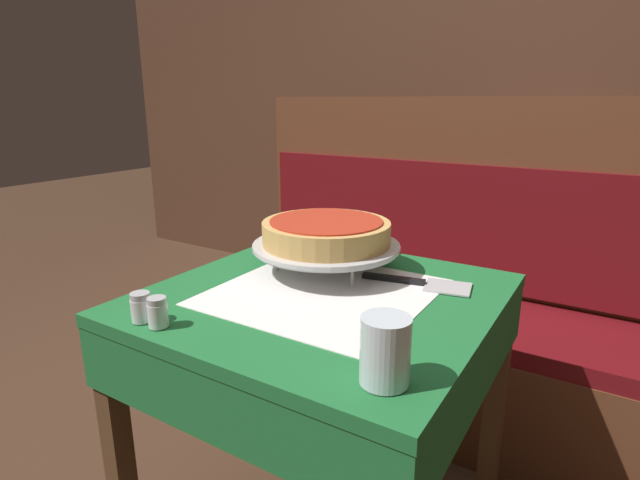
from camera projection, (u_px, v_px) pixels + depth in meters
dining_table_front at (323, 334)px, 1.19m from camera, size 0.76×0.76×0.78m
dining_table_rear at (523, 216)px, 2.37m from camera, size 0.68×0.68×0.79m
booth_bench at (423, 324)px, 1.98m from camera, size 1.63×0.50×1.22m
back_wall_panel at (518, 101)px, 2.70m from camera, size 6.00×0.04×2.40m
pizza_pan_stand at (326, 247)px, 1.28m from camera, size 0.38×0.38×0.07m
deep_dish_pizza at (326, 232)px, 1.27m from camera, size 0.33×0.33×0.06m
pizza_server at (420, 283)px, 1.21m from camera, size 0.27×0.11×0.01m
water_glass_near at (385, 350)px, 0.78m from camera, size 0.08×0.08×0.11m
salt_shaker at (141, 307)px, 1.00m from camera, size 0.04×0.04×0.06m
pepper_shaker at (158, 312)px, 0.98m from camera, size 0.04×0.04×0.06m
napkin_holder at (366, 237)px, 1.45m from camera, size 0.10×0.05×0.09m
condiment_caddy at (525, 186)px, 2.26m from camera, size 0.13×0.13×0.18m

